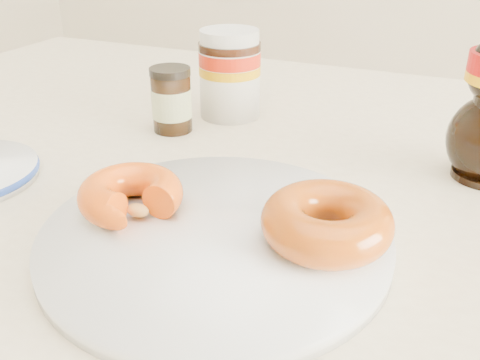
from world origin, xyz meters
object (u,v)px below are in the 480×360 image
at_px(donut_whole, 327,222).
at_px(dining_table, 313,259).
at_px(nutella_jar, 230,71).
at_px(dark_jar, 172,100).
at_px(donut_bitten, 131,195).
at_px(plate, 215,236).

bearing_deg(donut_whole, dining_table, 108.16).
xyz_separation_m(nutella_jar, dark_jar, (-0.04, -0.08, -0.02)).
xyz_separation_m(dining_table, donut_whole, (0.04, -0.11, 0.12)).
bearing_deg(dining_table, donut_whole, -71.84).
height_order(donut_bitten, donut_whole, donut_whole).
distance_m(dining_table, dark_jar, 0.25).
bearing_deg(plate, dining_table, 68.37).
bearing_deg(plate, donut_bitten, -179.44).
xyz_separation_m(dining_table, plate, (-0.05, -0.13, 0.09)).
height_order(dining_table, donut_bitten, donut_bitten).
xyz_separation_m(dining_table, nutella_jar, (-0.16, 0.15, 0.14)).
distance_m(dining_table, donut_whole, 0.16).
height_order(dining_table, dark_jar, dark_jar).
bearing_deg(donut_bitten, plate, 1.57).
height_order(plate, donut_whole, donut_whole).
bearing_deg(dining_table, dark_jar, 159.15).
relative_size(plate, donut_bitten, 3.19).
bearing_deg(donut_bitten, dining_table, 45.82).
bearing_deg(donut_bitten, dark_jar, 112.08).
bearing_deg(nutella_jar, donut_whole, -52.71).
bearing_deg(dark_jar, plate, -52.56).
distance_m(nutella_jar, dark_jar, 0.09).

